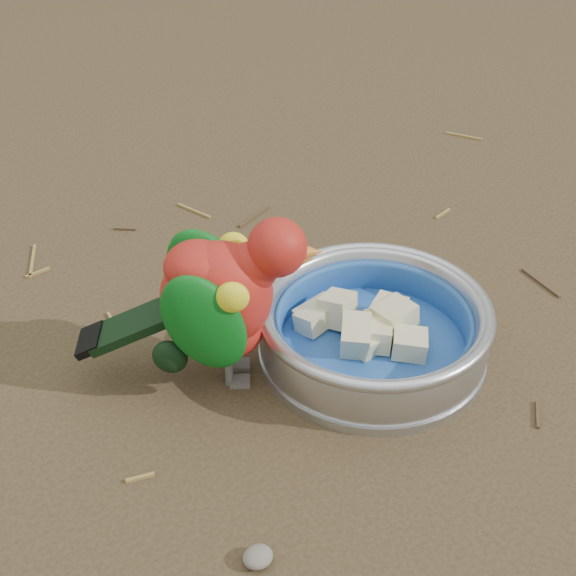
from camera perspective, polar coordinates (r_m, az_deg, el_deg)
ground at (r=0.75m, az=9.98°, el=-8.09°), size 60.00×60.00×0.00m
food_bowl at (r=0.79m, az=5.97°, el=-4.31°), size 0.22×0.22×0.02m
bowl_wall at (r=0.77m, az=6.11°, el=-2.60°), size 0.22×0.22×0.04m
fruit_wedges at (r=0.77m, az=6.07°, el=-3.01°), size 0.13×0.13×0.03m
lory_parrot at (r=0.72m, az=-4.74°, el=-1.39°), size 0.22×0.19×0.16m
ground_debris at (r=0.81m, az=6.59°, el=-3.47°), size 0.90×0.80×0.01m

